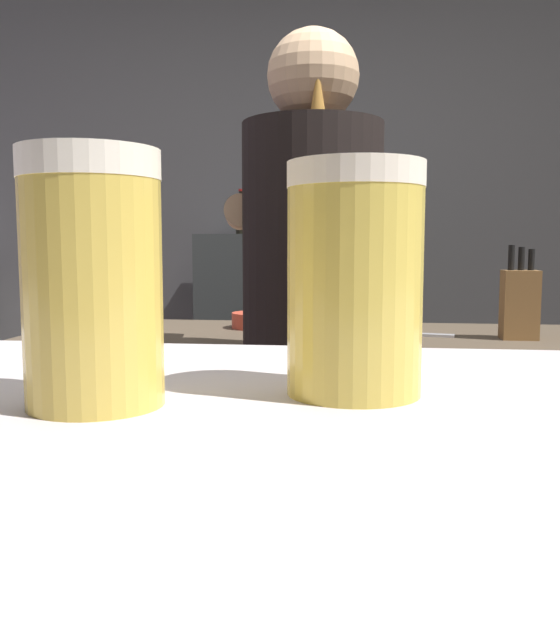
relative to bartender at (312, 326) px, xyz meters
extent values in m
cube|color=#4C4B4D|center=(-0.20, 1.95, 0.37)|extent=(5.20, 0.10, 2.70)
cube|color=brown|center=(0.15, 0.46, -0.53)|extent=(2.10, 0.60, 0.90)
cube|color=#343838|center=(-0.28, 1.67, -0.36)|extent=(0.81, 0.36, 1.23)
cube|color=#2A2F3A|center=(0.00, 0.01, -0.53)|extent=(0.28, 0.20, 0.90)
cylinder|color=black|center=(0.00, 0.01, 0.20)|extent=(0.34, 0.34, 0.57)
sphere|color=#DCB185|center=(0.00, 0.01, 0.60)|extent=(0.22, 0.22, 0.22)
cone|color=#B27A33|center=(0.02, -0.09, 0.33)|extent=(0.18, 0.18, 0.54)
cylinder|color=#DCB185|center=(-0.20, 0.13, 0.28)|extent=(0.14, 0.33, 0.08)
cylinder|color=#DCB185|center=(0.14, 0.20, 0.28)|extent=(0.14, 0.33, 0.08)
cube|color=olive|center=(0.58, 0.37, 0.03)|extent=(0.10, 0.08, 0.20)
cylinder|color=black|center=(0.55, 0.37, 0.16)|extent=(0.02, 0.02, 0.07)
cylinder|color=black|center=(0.58, 0.37, 0.16)|extent=(0.02, 0.02, 0.07)
cylinder|color=black|center=(0.60, 0.37, 0.16)|extent=(0.02, 0.02, 0.06)
cylinder|color=#D04831|center=(-0.21, 0.54, -0.05)|extent=(0.19, 0.19, 0.05)
cube|color=silver|center=(0.28, 0.41, -0.07)|extent=(0.24, 0.08, 0.01)
cylinder|color=gold|center=(-0.03, -1.27, 0.17)|extent=(0.08, 0.08, 0.13)
cylinder|color=white|center=(-0.03, -1.27, 0.24)|extent=(0.08, 0.08, 0.02)
cylinder|color=gold|center=(0.11, -1.22, 0.17)|extent=(0.08, 0.08, 0.12)
cylinder|color=#F5E7CF|center=(0.11, -1.22, 0.24)|extent=(0.08, 0.08, 0.01)
cylinder|color=black|center=(-0.47, 1.67, 0.33)|extent=(0.06, 0.06, 0.15)
cylinder|color=black|center=(-0.47, 1.67, 0.44)|extent=(0.03, 0.03, 0.06)
cylinder|color=red|center=(-0.47, 1.67, 0.47)|extent=(0.03, 0.03, 0.01)
cylinder|color=#38559F|center=(-0.24, 1.61, 0.34)|extent=(0.07, 0.07, 0.17)
cylinder|color=#38559F|center=(-0.24, 1.61, 0.46)|extent=(0.03, 0.03, 0.07)
cylinder|color=silver|center=(-0.24, 1.61, 0.50)|extent=(0.04, 0.04, 0.01)
cylinder|color=#4C7C2C|center=(0.05, 1.65, 0.33)|extent=(0.07, 0.07, 0.14)
cylinder|color=#4C7C2C|center=(0.05, 1.65, 0.42)|extent=(0.03, 0.03, 0.06)
cylinder|color=black|center=(0.05, 1.65, 0.46)|extent=(0.04, 0.04, 0.01)
camera|label=1|loc=(0.12, -1.63, 0.19)|focal=37.49mm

